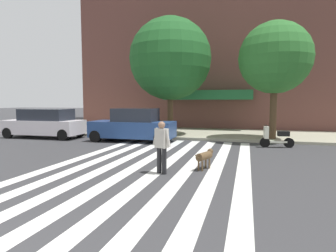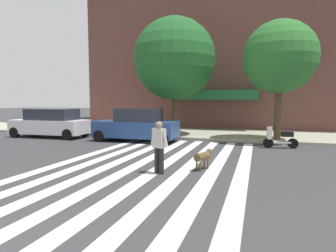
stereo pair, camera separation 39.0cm
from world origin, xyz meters
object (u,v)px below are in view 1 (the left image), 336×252
at_px(dog_on_leash, 205,156).
at_px(parked_car_near_curb, 45,123).
at_px(parked_car_behind_first, 133,126).
at_px(street_tree_nearest, 170,59).
at_px(parked_scooter, 277,138).
at_px(street_tree_middle, 275,58).
at_px(pedestrian_dog_walker, 162,144).

bearing_deg(dog_on_leash, parked_car_near_curb, 153.55).
distance_m(parked_car_behind_first, street_tree_nearest, 5.11).
bearing_deg(parked_car_near_curb, parked_car_behind_first, -0.01).
bearing_deg(parked_scooter, dog_on_leash, -117.19).
distance_m(parked_car_behind_first, street_tree_middle, 8.74).
relative_size(pedestrian_dog_walker, dog_on_leash, 1.60).
bearing_deg(pedestrian_dog_walker, dog_on_leash, 37.67).
xyz_separation_m(parked_car_behind_first, pedestrian_dog_walker, (3.63, -6.30, 0.03)).
bearing_deg(street_tree_nearest, dog_on_leash, -67.06).
bearing_deg(parked_scooter, street_tree_nearest, 155.67).
height_order(parked_car_near_curb, pedestrian_dog_walker, parked_car_near_curb).
height_order(parked_scooter, street_tree_nearest, street_tree_nearest).
bearing_deg(parked_car_near_curb, parked_scooter, -0.05).
bearing_deg(dog_on_leash, street_tree_middle, 70.18).
distance_m(pedestrian_dog_walker, dog_on_leash, 1.61).
height_order(street_tree_middle, dog_on_leash, street_tree_middle).
bearing_deg(parked_scooter, street_tree_middle, 90.59).
distance_m(street_tree_middle, dog_on_leash, 9.08).
bearing_deg(pedestrian_dog_walker, parked_car_behind_first, 119.93).
distance_m(parked_scooter, dog_on_leash, 6.02).
bearing_deg(street_tree_nearest, pedestrian_dog_walker, -76.19).
relative_size(parked_scooter, street_tree_nearest, 0.22).
relative_size(parked_scooter, pedestrian_dog_walker, 0.99).
height_order(parked_scooter, street_tree_middle, street_tree_middle).
height_order(parked_car_behind_first, street_tree_nearest, street_tree_nearest).
bearing_deg(parked_car_near_curb, street_tree_middle, 9.27).
bearing_deg(parked_car_near_curb, pedestrian_dog_walker, -33.39).
bearing_deg(parked_car_behind_first, street_tree_nearest, 63.53).
xyz_separation_m(parked_car_near_curb, street_tree_middle, (13.51, 2.20, 3.76)).
relative_size(parked_car_near_curb, pedestrian_dog_walker, 2.98).
bearing_deg(dog_on_leash, street_tree_nearest, 112.94).
relative_size(parked_car_near_curb, parked_scooter, 3.01).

